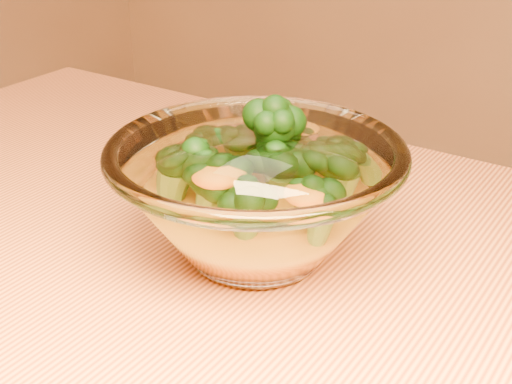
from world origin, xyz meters
TOP-DOWN VIEW (x-y plane):
  - glass_bowl at (-0.08, 0.12)m, footprint 0.23×0.23m
  - cheese_sauce at (-0.08, 0.12)m, footprint 0.13×0.13m
  - broccoli_heap at (-0.09, 0.13)m, footprint 0.14×0.14m

SIDE VIEW (x-z plane):
  - cheese_sauce at x=-0.08m, z-range 0.76..0.80m
  - glass_bowl at x=-0.08m, z-range 0.75..0.85m
  - broccoli_heap at x=-0.09m, z-range 0.78..0.86m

